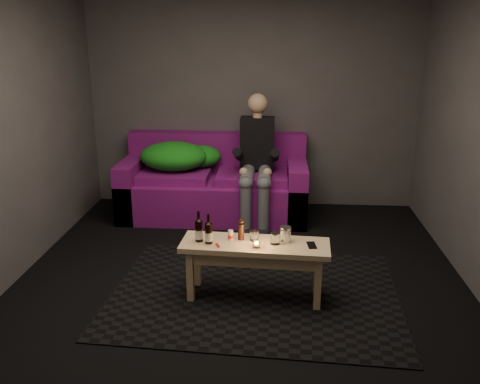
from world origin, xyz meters
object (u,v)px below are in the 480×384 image
object	(u,v)px
steel_cup	(285,234)
beer_bottle_b	(209,233)
sofa	(215,186)
coffee_table	(255,253)
person	(257,157)
beer_bottle_a	(199,230)

from	to	relation	value
steel_cup	beer_bottle_b	bearing A→B (deg)	-172.21
sofa	coffee_table	world-z (taller)	sofa
sofa	steel_cup	xyz separation A→B (m)	(0.82, -1.94, 0.22)
sofa	beer_bottle_b	world-z (taller)	sofa
coffee_table	beer_bottle_b	distance (m)	0.42
person	coffee_table	bearing A→B (deg)	-87.96
person	steel_cup	distance (m)	1.80
coffee_table	steel_cup	xyz separation A→B (m)	(0.25, 0.05, 0.15)
sofa	person	world-z (taller)	person
sofa	steel_cup	distance (m)	2.12
coffee_table	beer_bottle_a	bearing A→B (deg)	179.44
beer_bottle_b	steel_cup	distance (m)	0.63
sofa	beer_bottle_b	size ratio (longest dim) A/B	8.73
sofa	steel_cup	world-z (taller)	sofa
person	steel_cup	xyz separation A→B (m)	(0.31, -1.77, -0.20)
sofa	person	distance (m)	0.68
person	coffee_table	xyz separation A→B (m)	(0.06, -1.82, -0.35)
coffee_table	beer_bottle_b	xyz separation A→B (m)	(-0.37, -0.03, 0.18)
beer_bottle_a	steel_cup	size ratio (longest dim) A/B	2.08
person	beer_bottle_b	bearing A→B (deg)	-99.48
sofa	person	bearing A→B (deg)	-19.25
coffee_table	steel_cup	world-z (taller)	steel_cup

